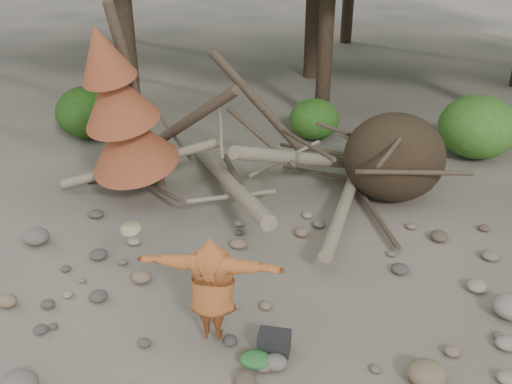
# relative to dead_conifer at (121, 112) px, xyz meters

# --- Properties ---
(ground) EXTENTS (120.00, 120.00, 0.00)m
(ground) POSITION_rel_dead_conifer_xyz_m (3.12, -3.37, -2.11)
(ground) COLOR #514C44
(ground) RESTS_ON ground
(deadfall_pile) EXTENTS (8.55, 5.24, 3.30)m
(deadfall_pile) POSITION_rel_dead_conifer_xyz_m (5.13, 0.87, -1.16)
(deadfall_pile) COLOR #332619
(deadfall_pile) RESTS_ON ground
(dead_conifer) EXTENTS (2.06, 2.16, 4.35)m
(dead_conifer) POSITION_rel_dead_conifer_xyz_m (0.00, 0.00, 0.00)
(dead_conifer) COLOR #4C3F30
(dead_conifer) RESTS_ON ground
(bush_left) EXTENTS (1.80, 1.80, 1.44)m
(bush_left) POSITION_rel_dead_conifer_xyz_m (-2.38, 3.83, -1.39)
(bush_left) COLOR #254F15
(bush_left) RESTS_ON ground
(bush_mid) EXTENTS (1.40, 1.40, 1.12)m
(bush_mid) POSITION_rel_dead_conifer_xyz_m (3.92, 4.43, -1.55)
(bush_mid) COLOR #30641D
(bush_mid) RESTS_ON ground
(bush_right) EXTENTS (2.00, 2.00, 1.60)m
(bush_right) POSITION_rel_dead_conifer_xyz_m (8.12, 3.63, -1.31)
(bush_right) COLOR #3C7725
(bush_right) RESTS_ON ground
(frisbee_thrower) EXTENTS (2.50, 0.78, 1.73)m
(frisbee_thrower) POSITION_rel_dead_conifer_xyz_m (2.62, -4.13, -1.17)
(frisbee_thrower) COLOR #A05224
(frisbee_thrower) RESTS_ON ground
(backpack) EXTENTS (0.49, 0.34, 0.31)m
(backpack) POSITION_rel_dead_conifer_xyz_m (3.56, -4.34, -1.96)
(backpack) COLOR black
(backpack) RESTS_ON ground
(cloth_green) EXTENTS (0.45, 0.37, 0.17)m
(cloth_green) POSITION_rel_dead_conifer_xyz_m (3.32, -4.64, -2.03)
(cloth_green) COLOR #28642A
(cloth_green) RESTS_ON ground
(cloth_orange) EXTENTS (0.35, 0.29, 0.13)m
(cloth_orange) POSITION_rel_dead_conifer_xyz_m (3.64, -4.21, -2.05)
(cloth_orange) COLOR #B0521E
(cloth_orange) RESTS_ON ground
(boulder_front_left) EXTENTS (0.48, 0.44, 0.29)m
(boulder_front_left) POSITION_rel_dead_conifer_xyz_m (0.21, -5.48, -1.97)
(boulder_front_left) COLOR #685F57
(boulder_front_left) RESTS_ON ground
(boulder_front_right) EXTENTS (0.55, 0.49, 0.33)m
(boulder_front_right) POSITION_rel_dead_conifer_xyz_m (5.70, -4.67, -1.95)
(boulder_front_right) COLOR brown
(boulder_front_right) RESTS_ON ground
(boulder_mid_left) EXTENTS (0.53, 0.48, 0.32)m
(boulder_mid_left) POSITION_rel_dead_conifer_xyz_m (-1.32, -1.83, -1.95)
(boulder_mid_left) COLOR #615852
(boulder_mid_left) RESTS_ON ground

